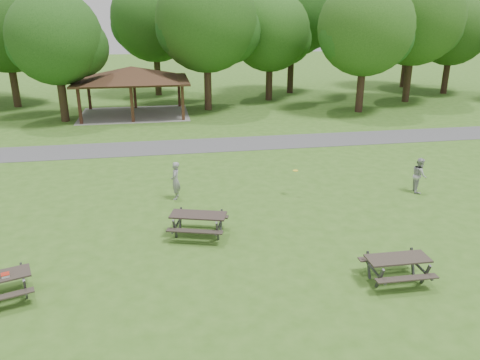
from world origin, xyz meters
name	(u,v)px	position (x,y,z in m)	size (l,w,h in m)	color
ground	(231,259)	(0.00, 0.00, 0.00)	(160.00, 160.00, 0.00)	#37641C
asphalt_path	(196,146)	(0.00, 14.00, 0.01)	(120.00, 3.20, 0.02)	#49494C
pavilion	(132,75)	(-4.00, 24.00, 3.06)	(8.60, 7.01, 3.76)	#331B12
tree_row_c	(6,27)	(-13.90, 29.03, 6.54)	(8.19, 7.80, 10.67)	#302015
tree_row_d	(57,41)	(-8.92, 22.53, 5.77)	(6.93, 6.60, 9.27)	black
tree_row_e	(208,24)	(2.10, 25.03, 6.78)	(8.40, 8.00, 11.02)	#321F16
tree_row_f	(271,34)	(8.09, 28.53, 5.84)	(7.35, 7.00, 9.55)	black
tree_row_g	(366,31)	(14.09, 22.03, 6.33)	(7.77, 7.40, 10.25)	black
tree_row_h	(416,20)	(20.10, 25.53, 7.03)	(8.61, 8.20, 11.37)	black
tree_row_i	(453,31)	(26.08, 29.03, 5.91)	(7.14, 6.80, 9.52)	black
tree_deep_b	(156,21)	(-1.90, 33.03, 6.89)	(8.40, 8.00, 11.13)	#302315
tree_deep_c	(294,14)	(11.10, 32.03, 7.44)	(8.82, 8.40, 11.90)	black
tree_deep_d	(411,18)	(24.10, 33.53, 7.03)	(8.40, 8.00, 11.27)	black
picnic_table_middle	(198,219)	(-0.91, 1.92, 0.64)	(2.39, 2.13, 0.87)	#2E2421
picnic_table_far	(397,263)	(4.75, -2.20, 0.61)	(1.91, 1.56, 0.82)	#302922
frisbee_in_flight	(296,171)	(3.68, 5.15, 1.16)	(0.27, 0.27, 0.02)	yellow
frisbee_thrower	(175,181)	(-1.56, 5.66, 0.84)	(0.61, 0.40, 1.67)	gray
frisbee_catcher	(419,175)	(9.33, 4.60, 0.80)	(0.77, 0.60, 1.59)	#AAAAAC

